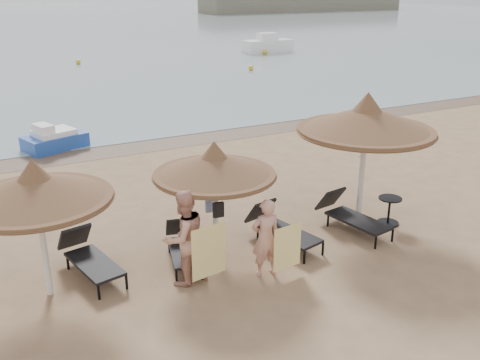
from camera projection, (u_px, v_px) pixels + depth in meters
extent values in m
plane|color=#9E7A58|center=(244.00, 273.00, 10.74)|extent=(160.00, 160.00, 0.00)
cube|color=brown|center=(118.00, 150.00, 18.55)|extent=(200.00, 1.60, 0.01)
cube|color=#766F57|center=(304.00, 3.00, 100.43)|extent=(40.00, 8.00, 3.00)
cube|color=white|center=(267.00, 46.00, 43.26)|extent=(4.00, 1.60, 1.00)
cube|color=white|center=(268.00, 37.00, 43.00)|extent=(1.50, 1.00, 0.60)
cylinder|color=silver|center=(44.00, 247.00, 9.69)|extent=(0.11, 0.11, 1.95)
cone|color=brown|center=(35.00, 187.00, 9.28)|extent=(2.69, 2.69, 0.51)
cone|color=brown|center=(33.00, 170.00, 9.17)|extent=(0.65, 0.65, 0.42)
cylinder|color=brown|center=(37.00, 200.00, 9.36)|extent=(2.64, 2.64, 0.09)
cylinder|color=silver|center=(215.00, 215.00, 11.17)|extent=(0.11, 0.11, 1.85)
cone|color=brown|center=(214.00, 164.00, 10.77)|extent=(2.55, 2.55, 0.48)
cone|color=brown|center=(214.00, 151.00, 10.67)|extent=(0.62, 0.62, 0.40)
cylinder|color=brown|center=(215.00, 175.00, 10.85)|extent=(2.50, 2.50, 0.09)
cylinder|color=silver|center=(361.00, 176.00, 12.68)|extent=(0.13, 0.13, 2.32)
cone|color=brown|center=(366.00, 119.00, 12.19)|extent=(3.20, 3.20, 0.61)
cone|color=brown|center=(368.00, 103.00, 12.06)|extent=(0.77, 0.77, 0.50)
cylinder|color=brown|center=(365.00, 131.00, 12.29)|extent=(3.14, 3.14, 0.11)
cylinder|color=black|center=(99.00, 293.00, 9.80)|extent=(0.05, 0.05, 0.28)
cylinder|color=black|center=(127.00, 282.00, 10.14)|extent=(0.05, 0.05, 0.28)
cylinder|color=black|center=(68.00, 263.00, 10.83)|extent=(0.05, 0.05, 0.28)
cylinder|color=black|center=(94.00, 255.00, 11.17)|extent=(0.05, 0.05, 0.28)
cube|color=black|center=(94.00, 264.00, 10.46)|extent=(0.93, 1.62, 0.06)
cube|color=black|center=(74.00, 237.00, 11.02)|extent=(0.70, 0.55, 0.57)
cylinder|color=black|center=(176.00, 277.00, 10.36)|extent=(0.04, 0.04, 0.25)
cylinder|color=black|center=(202.00, 274.00, 10.47)|extent=(0.04, 0.04, 0.25)
cylinder|color=black|center=(169.00, 247.00, 11.51)|extent=(0.04, 0.04, 0.25)
cylinder|color=black|center=(192.00, 245.00, 11.62)|extent=(0.04, 0.04, 0.25)
cube|color=black|center=(184.00, 252.00, 10.98)|extent=(0.86, 1.44, 0.05)
cube|color=black|center=(179.00, 227.00, 11.62)|extent=(0.63, 0.50, 0.51)
cylinder|color=black|center=(304.00, 257.00, 11.05)|extent=(0.05, 0.05, 0.29)
cylinder|color=black|center=(323.00, 249.00, 11.39)|extent=(0.05, 0.05, 0.29)
cylinder|color=black|center=(258.00, 234.00, 12.07)|extent=(0.05, 0.05, 0.29)
cylinder|color=black|center=(276.00, 227.00, 12.42)|extent=(0.05, 0.05, 0.29)
cube|color=black|center=(288.00, 233.00, 11.71)|extent=(0.96, 1.64, 0.06)
cube|color=black|center=(260.00, 210.00, 12.26)|extent=(0.72, 0.56, 0.58)
cylinder|color=black|center=(376.00, 243.00, 11.66)|extent=(0.05, 0.05, 0.29)
cylinder|color=black|center=(392.00, 236.00, 11.98)|extent=(0.05, 0.05, 0.29)
cylinder|color=black|center=(328.00, 221.00, 12.74)|extent=(0.05, 0.05, 0.29)
cylinder|color=black|center=(345.00, 215.00, 13.06)|extent=(0.05, 0.05, 0.29)
cube|color=black|center=(358.00, 220.00, 12.34)|extent=(0.88, 1.62, 0.06)
cube|color=black|center=(330.00, 199.00, 12.93)|extent=(0.70, 0.53, 0.58)
cylinder|color=black|center=(388.00, 223.00, 12.92)|extent=(0.52, 0.52, 0.04)
cylinder|color=black|center=(389.00, 211.00, 12.81)|extent=(0.06, 0.06, 0.63)
cylinder|color=black|center=(390.00, 198.00, 12.70)|extent=(0.56, 0.56, 0.03)
imported|color=tan|center=(184.00, 230.00, 10.06)|extent=(1.15, 0.89, 2.21)
imported|color=tan|center=(266.00, 232.00, 10.37)|extent=(0.92, 0.65, 1.88)
cube|color=yellow|center=(209.00, 252.00, 10.05)|extent=(0.75, 0.14, 1.06)
cube|color=yellow|center=(287.00, 247.00, 10.42)|extent=(0.66, 0.08, 0.92)
cube|color=white|center=(211.00, 204.00, 11.26)|extent=(0.27, 0.15, 0.33)
cube|color=black|center=(218.00, 210.00, 10.97)|extent=(0.24, 0.10, 0.32)
cube|color=#224EB3|center=(55.00, 142.00, 18.56)|extent=(2.29, 1.77, 0.50)
cube|color=white|center=(54.00, 133.00, 18.45)|extent=(1.53, 1.36, 0.23)
cube|color=white|center=(43.00, 129.00, 18.13)|extent=(0.69, 0.93, 0.32)
sphere|color=gold|center=(78.00, 62.00, 37.21)|extent=(0.34, 0.34, 0.34)
sphere|color=gold|center=(251.00, 68.00, 34.73)|extent=(0.34, 0.34, 0.34)
sphere|color=gold|center=(265.00, 52.00, 42.20)|extent=(0.38, 0.38, 0.38)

